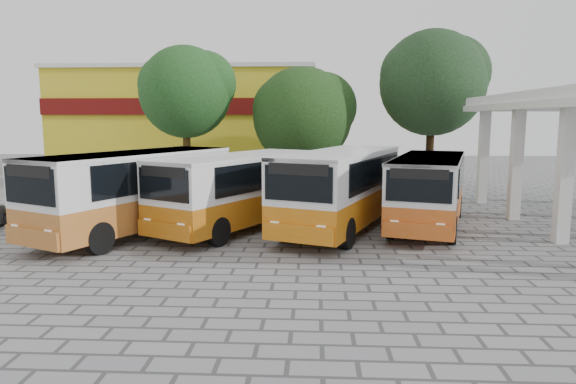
# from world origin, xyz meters

# --- Properties ---
(ground) EXTENTS (90.00, 90.00, 0.00)m
(ground) POSITION_xyz_m (0.00, 0.00, 0.00)
(ground) COLOR gray
(ground) RESTS_ON ground
(shophouse_block) EXTENTS (20.40, 10.40, 8.30)m
(shophouse_block) POSITION_xyz_m (-11.00, 25.99, 4.16)
(shophouse_block) COLOR gold
(shophouse_block) RESTS_ON ground
(bus_far_left) EXTENTS (6.05, 9.22, 3.09)m
(bus_far_left) POSITION_xyz_m (-7.53, 2.45, 1.79)
(bus_far_left) COLOR #AE6324
(bus_far_left) RESTS_ON ground
(bus_centre_left) EXTENTS (6.05, 8.75, 2.93)m
(bus_centre_left) POSITION_xyz_m (-3.76, 3.56, 1.70)
(bus_centre_left) COLOR #B25D0B
(bus_centre_left) RESTS_ON ground
(bus_centre_right) EXTENTS (5.50, 9.16, 3.09)m
(bus_centre_right) POSITION_xyz_m (0.23, 3.58, 1.79)
(bus_centre_right) COLOR #C5680B
(bus_centre_right) RESTS_ON ground
(bus_far_right) EXTENTS (4.63, 8.41, 2.85)m
(bus_far_right) POSITION_xyz_m (3.76, 4.21, 1.65)
(bus_far_right) COLOR #C25216
(bus_far_right) RESTS_ON ground
(tree_left) EXTENTS (5.69, 5.41, 8.59)m
(tree_left) POSITION_xyz_m (-8.39, 14.15, 6.05)
(tree_left) COLOR #4B3312
(tree_left) RESTS_ON ground
(tree_middle) EXTENTS (6.30, 6.00, 7.44)m
(tree_middle) POSITION_xyz_m (-1.49, 15.04, 4.64)
(tree_middle) COLOR #492B17
(tree_middle) RESTS_ON ground
(tree_right) EXTENTS (6.67, 6.35, 9.63)m
(tree_right) POSITION_xyz_m (6.33, 15.67, 6.66)
(tree_right) COLOR black
(tree_right) RESTS_ON ground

